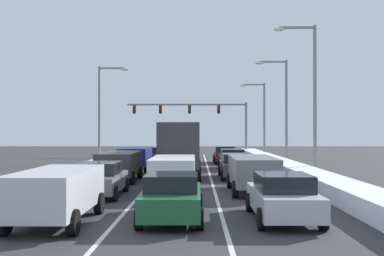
# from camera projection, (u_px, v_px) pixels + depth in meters

# --- Properties ---
(ground_plane) EXTENTS (120.48, 120.48, 0.00)m
(ground_plane) POSITION_uv_depth(u_px,v_px,m) (182.00, 182.00, 26.23)
(ground_plane) COLOR #333335
(lane_stripe_between_right_lane_and_center_lane) EXTENTS (0.14, 50.97, 0.01)m
(lane_stripe_between_right_lane_and_center_lane) POSITION_uv_depth(u_px,v_px,m) (210.00, 174.00, 30.84)
(lane_stripe_between_right_lane_and_center_lane) COLOR silver
(lane_stripe_between_right_lane_and_center_lane) RESTS_ON ground
(lane_stripe_between_center_lane_and_left_lane) EXTENTS (0.14, 50.97, 0.01)m
(lane_stripe_between_center_lane_and_left_lane) POSITION_uv_depth(u_px,v_px,m) (159.00, 174.00, 30.88)
(lane_stripe_between_center_lane_and_left_lane) COLOR silver
(lane_stripe_between_center_lane_and_left_lane) RESTS_ON ground
(snow_bank_right_shoulder) EXTENTS (1.73, 50.97, 0.74)m
(snow_bank_right_shoulder) POSITION_uv_depth(u_px,v_px,m) (289.00, 169.00, 30.79)
(snow_bank_right_shoulder) COLOR silver
(snow_bank_right_shoulder) RESTS_ON ground
(snow_bank_left_shoulder) EXTENTS (1.31, 50.97, 0.57)m
(snow_bank_left_shoulder) POSITION_uv_depth(u_px,v_px,m) (79.00, 170.00, 30.93)
(snow_bank_left_shoulder) COLOR silver
(snow_bank_left_shoulder) RESTS_ON ground
(sedan_silver_right_lane_nearest) EXTENTS (2.00, 4.50, 1.51)m
(sedan_silver_right_lane_nearest) POSITION_uv_depth(u_px,v_px,m) (283.00, 197.00, 14.96)
(sedan_silver_right_lane_nearest) COLOR #B7BABF
(sedan_silver_right_lane_nearest) RESTS_ON ground
(suv_gray_right_lane_second) EXTENTS (2.16, 4.90, 1.67)m
(suv_gray_right_lane_second) POSITION_uv_depth(u_px,v_px,m) (253.00, 171.00, 21.61)
(suv_gray_right_lane_second) COLOR slate
(suv_gray_right_lane_second) RESTS_ON ground
(sedan_charcoal_right_lane_third) EXTENTS (2.00, 4.50, 1.51)m
(sedan_charcoal_right_lane_third) POSITION_uv_depth(u_px,v_px,m) (236.00, 166.00, 28.14)
(sedan_charcoal_right_lane_third) COLOR #38383D
(sedan_charcoal_right_lane_third) RESTS_ON ground
(sedan_navy_right_lane_fourth) EXTENTS (2.00, 4.50, 1.51)m
(sedan_navy_right_lane_fourth) POSITION_uv_depth(u_px,v_px,m) (232.00, 159.00, 35.02)
(sedan_navy_right_lane_fourth) COLOR navy
(sedan_navy_right_lane_fourth) RESTS_ON ground
(sedan_maroon_right_lane_fifth) EXTENTS (2.00, 4.50, 1.51)m
(sedan_maroon_right_lane_fifth) POSITION_uv_depth(u_px,v_px,m) (225.00, 155.00, 41.31)
(sedan_maroon_right_lane_fifth) COLOR maroon
(sedan_maroon_right_lane_fifth) RESTS_ON ground
(sedan_green_center_lane_nearest) EXTENTS (2.00, 4.50, 1.51)m
(sedan_green_center_lane_nearest) POSITION_uv_depth(u_px,v_px,m) (172.00, 196.00, 15.02)
(sedan_green_center_lane_nearest) COLOR #1E5633
(sedan_green_center_lane_nearest) RESTS_ON ground
(suv_white_center_lane_second) EXTENTS (2.16, 4.90, 1.67)m
(suv_white_center_lane_second) POSITION_uv_depth(u_px,v_px,m) (173.00, 171.00, 21.37)
(suv_white_center_lane_second) COLOR silver
(suv_white_center_lane_second) RESTS_ON ground
(box_truck_center_lane_third) EXTENTS (2.53, 7.20, 3.36)m
(box_truck_center_lane_third) POSITION_uv_depth(u_px,v_px,m) (180.00, 147.00, 28.60)
(box_truck_center_lane_third) COLOR maroon
(box_truck_center_lane_third) RESTS_ON ground
(sedan_tan_center_lane_fourth) EXTENTS (2.00, 4.50, 1.51)m
(sedan_tan_center_lane_fourth) POSITION_uv_depth(u_px,v_px,m) (187.00, 158.00, 36.67)
(sedan_tan_center_lane_fourth) COLOR #937F60
(sedan_tan_center_lane_fourth) RESTS_ON ground
(sedan_black_center_lane_fifth) EXTENTS (2.00, 4.50, 1.51)m
(sedan_black_center_lane_fifth) POSITION_uv_depth(u_px,v_px,m) (185.00, 154.00, 42.87)
(sedan_black_center_lane_fifth) COLOR black
(sedan_black_center_lane_fifth) RESTS_ON ground
(suv_silver_left_lane_nearest) EXTENTS (2.16, 4.90, 1.67)m
(suv_silver_left_lane_nearest) POSITION_uv_depth(u_px,v_px,m) (57.00, 191.00, 14.43)
(suv_silver_left_lane_nearest) COLOR #B7BABF
(suv_silver_left_lane_nearest) RESTS_ON ground
(sedan_gray_left_lane_second) EXTENTS (2.00, 4.50, 1.51)m
(sedan_gray_left_lane_second) POSITION_uv_depth(u_px,v_px,m) (100.00, 179.00, 20.49)
(sedan_gray_left_lane_second) COLOR slate
(sedan_gray_left_lane_second) RESTS_ON ground
(suv_charcoal_left_lane_third) EXTENTS (2.16, 4.90, 1.67)m
(suv_charcoal_left_lane_third) POSITION_uv_depth(u_px,v_px,m) (119.00, 164.00, 26.46)
(suv_charcoal_left_lane_third) COLOR #38383D
(suv_charcoal_left_lane_third) RESTS_ON ground
(suv_navy_left_lane_fourth) EXTENTS (2.16, 4.90, 1.67)m
(suv_navy_left_lane_fourth) POSITION_uv_depth(u_px,v_px,m) (135.00, 157.00, 33.64)
(suv_navy_left_lane_fourth) COLOR navy
(suv_navy_left_lane_fourth) RESTS_ON ground
(sedan_maroon_left_lane_fifth) EXTENTS (2.00, 4.50, 1.51)m
(sedan_maroon_left_lane_fifth) POSITION_uv_depth(u_px,v_px,m) (148.00, 156.00, 39.53)
(sedan_maroon_left_lane_fifth) COLOR maroon
(sedan_maroon_left_lane_fifth) RESTS_ON ground
(traffic_light_gantry) EXTENTS (14.00, 0.47, 6.20)m
(traffic_light_gantry) POSITION_uv_depth(u_px,v_px,m) (201.00, 114.00, 54.03)
(traffic_light_gantry) COLOR slate
(traffic_light_gantry) RESTS_ON ground
(street_lamp_right_near) EXTENTS (2.66, 0.36, 9.40)m
(street_lamp_right_near) POSITION_uv_depth(u_px,v_px,m) (310.00, 88.00, 28.49)
(street_lamp_right_near) COLOR gray
(street_lamp_right_near) RESTS_ON ground
(street_lamp_right_mid) EXTENTS (2.66, 0.36, 8.67)m
(street_lamp_right_mid) POSITION_uv_depth(u_px,v_px,m) (282.00, 103.00, 37.76)
(street_lamp_right_mid) COLOR gray
(street_lamp_right_mid) RESTS_ON ground
(street_lamp_right_far) EXTENTS (2.66, 0.36, 7.73)m
(street_lamp_right_far) POSITION_uv_depth(u_px,v_px,m) (261.00, 113.00, 47.03)
(street_lamp_right_far) COLOR gray
(street_lamp_right_far) RESTS_ON ground
(street_lamp_left_mid) EXTENTS (2.66, 0.36, 8.41)m
(street_lamp_left_mid) POSITION_uv_depth(u_px,v_px,m) (103.00, 106.00, 39.67)
(street_lamp_left_mid) COLOR gray
(street_lamp_left_mid) RESTS_ON ground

